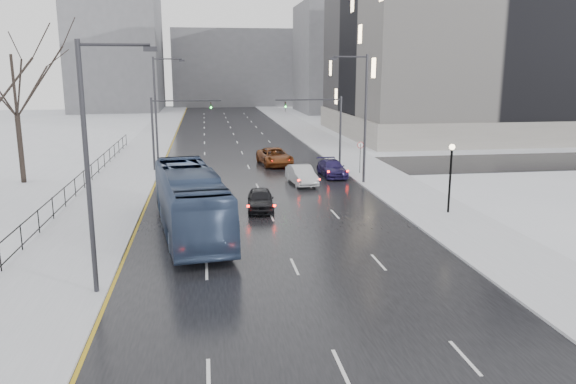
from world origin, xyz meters
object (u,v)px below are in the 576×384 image
no_uturn_sign (360,148)px  sedan_center_near (260,199)px  lamppost_r_mid (451,168)px  mast_signal_right (329,123)px  sedan_right_cross (275,157)px  streetlight_l_far (158,105)px  mast_signal_left (165,125)px  streetlight_l_near (93,157)px  tree_park_e (24,184)px  bus (190,201)px  sedan_right_near (302,175)px  sedan_right_far (332,168)px  streetlight_r_mid (363,113)px

no_uturn_sign → sedan_center_near: bearing=-130.8°
lamppost_r_mid → sedan_center_near: bearing=166.6°
mast_signal_right → sedan_right_cross: mast_signal_right is taller
streetlight_l_far → mast_signal_left: 4.36m
lamppost_r_mid → streetlight_l_near: bearing=-152.4°
tree_park_e → sedan_right_cross: 21.56m
mast_signal_right → lamppost_r_mid: bearing=-78.5°
mast_signal_right → bus: size_ratio=0.51×
mast_signal_right → sedan_right_cross: bearing=159.5°
streetlight_l_far → mast_signal_left: bearing=-78.1°
sedan_center_near → sedan_right_near: 8.69m
streetlight_l_far → sedan_right_cross: (10.72, -2.21, -4.79)m
no_uturn_sign → sedan_right_far: size_ratio=0.58×
sedan_right_far → lamppost_r_mid: bearing=-74.2°
bus → sedan_right_cross: bearing=63.2°
streetlight_r_mid → sedan_right_cross: bearing=119.9°
tree_park_e → no_uturn_sign: tree_park_e is taller
lamppost_r_mid → sedan_right_cross: size_ratio=0.75×
bus → sedan_right_near: (8.30, 12.13, -1.04)m
sedan_right_cross → sedan_right_far: size_ratio=1.23×
sedan_center_near → sedan_right_far: bearing=60.4°
tree_park_e → sedan_right_near: 22.00m
tree_park_e → lamppost_r_mid: (29.20, -14.00, 2.94)m
streetlight_l_far → tree_park_e: bearing=-141.4°
sedan_right_near → streetlight_l_far: bearing=129.4°
lamppost_r_mid → streetlight_l_far: bearing=131.1°
mast_signal_left → no_uturn_sign: bearing=-13.6°
sedan_right_near → tree_park_e: bearing=164.9°
bus → sedan_center_near: bus is taller
streetlight_l_near → bus: bearing=68.0°
streetlight_r_mid → bus: streetlight_r_mid is taller
streetlight_r_mid → mast_signal_right: (-0.84, 8.00, -1.51)m
mast_signal_right → sedan_right_near: size_ratio=1.43×
sedan_right_near → mast_signal_left: bearing=139.3°
mast_signal_right → mast_signal_left: (-14.65, 0.00, 0.00)m
mast_signal_right → bus: bearing=-121.6°
sedan_right_far → bus: bearing=-129.3°
streetlight_r_mid → sedan_right_far: 6.19m
lamppost_r_mid → sedan_right_near: (-7.50, 10.46, -2.16)m
streetlight_l_near → streetlight_l_far: same height
lamppost_r_mid → mast_signal_right: mast_signal_right is taller
sedan_right_cross → mast_signal_left: bearing=-176.1°
lamppost_r_mid → no_uturn_sign: 14.13m
streetlight_l_near → sedan_right_near: size_ratio=2.21×
mast_signal_left → tree_park_e: bearing=-159.8°
streetlight_l_far → mast_signal_right: streetlight_l_far is taller
streetlight_r_mid → streetlight_l_far: size_ratio=1.00×
streetlight_l_near → sedan_right_far: size_ratio=2.15×
sedan_right_cross → streetlight_r_mid: bearing=-66.5°
lamppost_r_mid → bus: (-15.80, -1.68, -1.12)m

